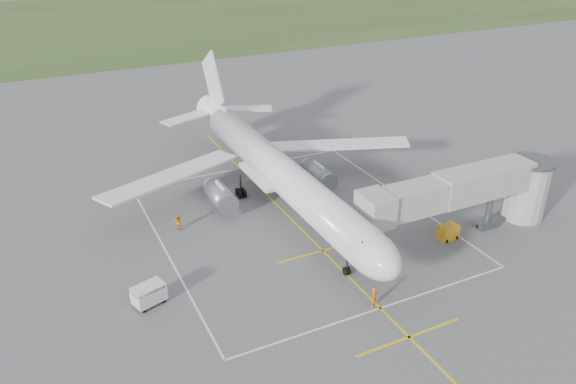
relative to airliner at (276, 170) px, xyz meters
name	(u,v)px	position (x,y,z in m)	size (l,w,h in m)	color
ground	(280,208)	(0.00, -0.75, -4.39)	(700.00, 700.00, 0.00)	#58585A
grass_strip	(94,22)	(0.00, 129.25, -4.38)	(700.00, 120.00, 0.02)	#354920
apron_markings	(303,231)	(0.00, -6.57, -4.38)	(28.20, 60.00, 0.01)	#D5BB0C
airliner	(276,170)	(0.00, 0.00, 0.00)	(38.93, 46.75, 13.52)	silver
jet_bridge	(476,191)	(15.72, -14.25, 0.35)	(23.40, 5.00, 7.20)	#9F9A8F
gpu_unit	(448,232)	(12.61, -14.35, -3.64)	(2.12, 1.57, 1.53)	gold
baggage_cart	(149,295)	(-17.40, -11.60, -3.43)	(3.07, 2.36, 1.88)	silver
ramp_worker_nose	(374,297)	(-0.36, -20.25, -3.45)	(0.69, 0.45, 1.89)	orange
ramp_worker_wing	(178,222)	(-11.60, -0.39, -3.53)	(0.84, 0.65, 1.73)	orange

